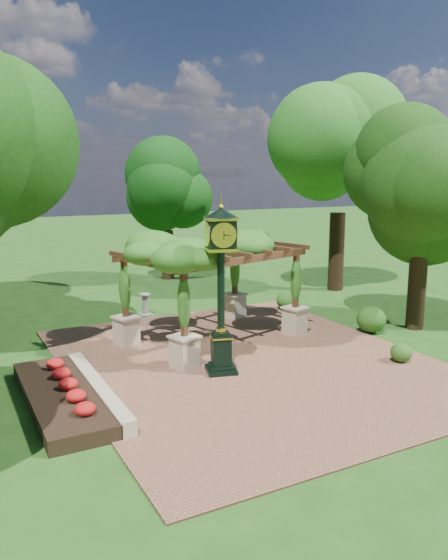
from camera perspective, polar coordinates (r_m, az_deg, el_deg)
name	(u,v)px	position (r m, az deg, el deg)	size (l,w,h in m)	color
ground	(266,373)	(15.46, 4.41, -9.62)	(120.00, 120.00, 0.00)	#1E4714
brick_plaza	(248,361)	(16.26, 2.51, -8.47)	(10.00, 12.00, 0.04)	brown
border_wall	(98,390)	(14.10, -13.05, -11.11)	(0.35, 5.00, 0.40)	#C6B793
flower_bed	(61,397)	(13.93, -16.70, -11.66)	(1.50, 5.00, 0.36)	red
pedestal_clock	(221,275)	(14.64, -0.31, 0.49)	(1.13, 1.13, 4.63)	black
pergola	(213,253)	(17.68, -1.14, 2.89)	(6.42, 4.93, 3.58)	beige
sundial	(145,306)	(21.47, -8.24, -2.71)	(0.60, 0.60, 0.87)	gray
shrub_front	(401,352)	(16.88, 18.02, -7.20)	(0.62, 0.62, 0.56)	#285819
shrub_mid	(371,319)	(19.63, 15.13, -3.97)	(1.00, 1.00, 0.90)	#255317
shrub_back	(287,300)	(22.22, 6.56, -2.12)	(0.82, 0.82, 0.74)	#326A1E
tree_north	(166,192)	(28.42, -6.04, 9.11)	(3.47, 3.47, 6.59)	#322114
tree_east_far	(340,151)	(26.07, 12.07, 13.07)	(4.63, 4.63, 9.43)	black
tree_east_near	(424,184)	(20.07, 20.18, 9.38)	(3.94, 3.94, 7.43)	#302113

